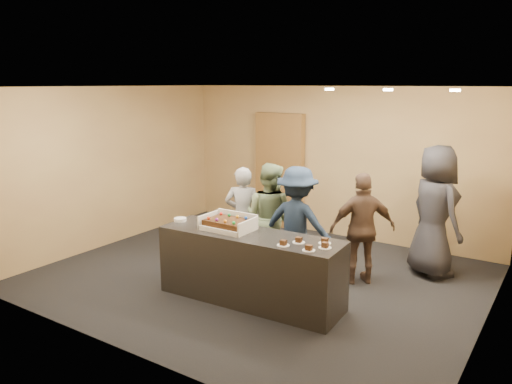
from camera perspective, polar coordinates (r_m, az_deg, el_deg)
room at (r=6.97m, az=0.33°, el=0.75°), size 6.04×6.00×2.70m
serving_counter at (r=6.43m, az=-0.66°, el=-8.63°), size 2.43×0.81×0.90m
storage_cabinet at (r=9.59m, az=2.69°, el=2.44°), size 1.00×0.15×2.20m
cake_box at (r=6.48m, az=-3.11°, el=-3.86°), size 0.65×0.45×0.19m
sheet_cake at (r=6.45m, az=-3.24°, el=-3.46°), size 0.55×0.38×0.11m
plate_stack at (r=6.92m, az=-8.66°, el=-3.13°), size 0.17×0.17×0.04m
slice_a at (r=5.84m, az=3.13°, el=-5.92°), size 0.15×0.15×0.07m
slice_b at (r=5.96m, az=4.91°, el=-5.58°), size 0.15×0.15×0.07m
slice_c at (r=5.69m, az=6.05°, el=-6.46°), size 0.15×0.15×0.07m
slice_d at (r=5.96m, az=7.87°, el=-5.63°), size 0.15×0.15×0.07m
slice_e at (r=5.80m, az=7.89°, el=-6.14°), size 0.15×0.15×0.07m
person_server_grey at (r=7.59m, az=-1.49°, el=-2.81°), size 0.66×0.56×1.53m
person_sage_man at (r=7.40m, az=1.54°, el=-2.86°), size 0.81×0.64×1.62m
person_navy_man at (r=7.03m, az=4.71°, el=-3.67°), size 1.11×0.72×1.63m
person_brown_extra at (r=7.06m, az=12.08°, el=-4.12°), size 0.96×0.87×1.57m
person_dark_suit at (r=7.59m, az=19.76°, el=-2.07°), size 1.11×1.06×1.91m
ceiling_spotlights at (r=6.57m, az=14.85°, el=11.24°), size 1.72×0.12×0.03m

